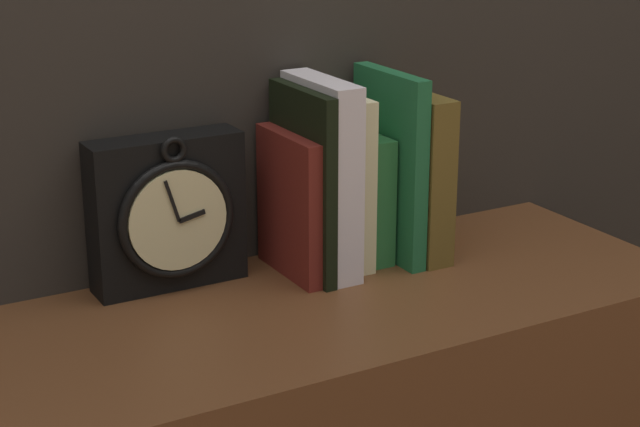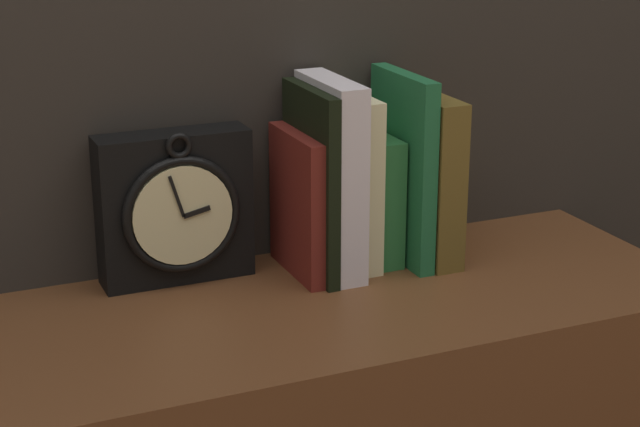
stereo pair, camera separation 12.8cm
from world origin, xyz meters
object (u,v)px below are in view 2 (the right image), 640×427
(book_slot5_green, at_px, (402,168))
(book_slot6_brown, at_px, (425,176))
(book_slot2_white, at_px, (331,176))
(book_slot3_cream, at_px, (353,180))
(book_slot0_maroon, at_px, (297,205))
(book_slot1_black, at_px, (311,182))
(book_slot7_yellow, at_px, (437,179))
(clock, at_px, (176,208))
(book_slot4_green, at_px, (374,197))

(book_slot5_green, distance_m, book_slot6_brown, 0.04)
(book_slot2_white, relative_size, book_slot3_cream, 1.11)
(book_slot0_maroon, distance_m, book_slot1_black, 0.03)
(book_slot3_cream, xyz_separation_m, book_slot7_yellow, (0.13, 0.00, -0.01))
(book_slot1_black, xyz_separation_m, book_slot6_brown, (0.17, -0.00, -0.01))
(book_slot0_maroon, bearing_deg, book_slot6_brown, -2.11)
(clock, relative_size, book_slot2_white, 0.79)
(book_slot2_white, height_order, book_slot5_green, same)
(book_slot4_green, bearing_deg, book_slot5_green, -28.37)
(book_slot0_maroon, distance_m, book_slot3_cream, 0.09)
(book_slot4_green, distance_m, book_slot5_green, 0.06)
(book_slot6_brown, bearing_deg, book_slot0_maroon, 177.89)
(book_slot5_green, relative_size, book_slot6_brown, 1.14)
(book_slot2_white, relative_size, book_slot6_brown, 1.14)
(book_slot0_maroon, xyz_separation_m, book_slot1_black, (0.02, -0.00, 0.03))
(book_slot2_white, bearing_deg, book_slot4_green, 12.44)
(book_slot2_white, bearing_deg, book_slot7_yellow, 4.97)
(book_slot5_green, bearing_deg, book_slot2_white, 179.00)
(book_slot3_cream, bearing_deg, book_slot5_green, -11.16)
(book_slot3_cream, xyz_separation_m, book_slot5_green, (0.07, -0.01, 0.01))
(book_slot3_cream, xyz_separation_m, book_slot6_brown, (0.10, -0.01, -0.00))
(book_slot1_black, bearing_deg, book_slot5_green, -0.36)
(book_slot4_green, height_order, book_slot7_yellow, book_slot7_yellow)
(book_slot3_cream, bearing_deg, clock, 172.54)
(clock, bearing_deg, book_slot1_black, -14.29)
(book_slot4_green, xyz_separation_m, book_slot7_yellow, (0.09, -0.00, 0.01))
(book_slot0_maroon, relative_size, book_slot2_white, 0.74)
(book_slot1_black, xyz_separation_m, book_slot7_yellow, (0.19, 0.02, -0.02))
(book_slot5_green, bearing_deg, book_slot3_cream, 168.84)
(book_slot0_maroon, height_order, book_slot3_cream, book_slot3_cream)
(book_slot1_black, height_order, book_slot4_green, book_slot1_black)
(clock, height_order, book_slot4_green, clock)
(book_slot5_green, bearing_deg, book_slot0_maroon, 178.06)
(book_slot6_brown, distance_m, book_slot7_yellow, 0.04)
(book_slot1_black, relative_size, book_slot3_cream, 1.07)
(book_slot2_white, distance_m, book_slot4_green, 0.08)
(book_slot2_white, height_order, book_slot6_brown, book_slot2_white)
(book_slot0_maroon, bearing_deg, clock, 165.57)
(book_slot1_black, relative_size, book_slot2_white, 0.96)
(book_slot1_black, distance_m, book_slot7_yellow, 0.20)
(clock, distance_m, book_slot0_maroon, 0.15)
(clock, height_order, book_slot6_brown, book_slot6_brown)
(book_slot2_white, xyz_separation_m, book_slot5_green, (0.10, -0.00, -0.00))
(book_slot1_black, distance_m, book_slot3_cream, 0.07)
(book_slot6_brown, relative_size, book_slot7_yellow, 1.12)
(book_slot6_brown, height_order, book_slot7_yellow, book_slot6_brown)
(book_slot1_black, relative_size, book_slot7_yellow, 1.23)
(book_slot3_cream, xyz_separation_m, book_slot4_green, (0.03, 0.00, -0.03))
(clock, xyz_separation_m, book_slot4_green, (0.27, -0.03, -0.01))
(book_slot7_yellow, bearing_deg, book_slot1_black, -175.47)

